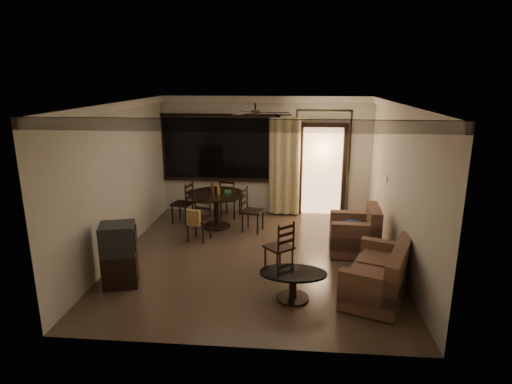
# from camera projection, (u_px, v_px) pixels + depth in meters

# --- Properties ---
(ground) EXTENTS (5.50, 5.50, 0.00)m
(ground) POSITION_uv_depth(u_px,v_px,m) (255.00, 257.00, 7.94)
(ground) COLOR #7F6651
(ground) RESTS_ON ground
(room_shell) EXTENTS (5.50, 6.70, 5.50)m
(room_shell) POSITION_uv_depth(u_px,v_px,m) (290.00, 145.00, 9.11)
(room_shell) COLOR beige
(room_shell) RESTS_ON ground
(dining_table) EXTENTS (1.23, 1.23, 0.99)m
(dining_table) POSITION_uv_depth(u_px,v_px,m) (216.00, 200.00, 9.36)
(dining_table) COLOR black
(dining_table) RESTS_ON ground
(dining_chair_west) EXTENTS (0.51, 0.51, 0.95)m
(dining_chair_west) POSITION_uv_depth(u_px,v_px,m) (183.00, 211.00, 9.72)
(dining_chair_west) COLOR black
(dining_chair_west) RESTS_ON ground
(dining_chair_east) EXTENTS (0.51, 0.51, 0.95)m
(dining_chair_east) POSITION_uv_depth(u_px,v_px,m) (252.00, 219.00, 9.18)
(dining_chair_east) COLOR black
(dining_chair_east) RESTS_ON ground
(dining_chair_south) EXTENTS (0.51, 0.55, 0.95)m
(dining_chair_south) POSITION_uv_depth(u_px,v_px,m) (199.00, 226.00, 8.66)
(dining_chair_south) COLOR black
(dining_chair_south) RESTS_ON ground
(dining_chair_north) EXTENTS (0.51, 0.51, 0.95)m
(dining_chair_north) POSITION_uv_depth(u_px,v_px,m) (230.00, 205.00, 10.13)
(dining_chair_north) COLOR black
(dining_chair_north) RESTS_ON ground
(tv_cabinet) EXTENTS (0.65, 0.61, 1.02)m
(tv_cabinet) POSITION_uv_depth(u_px,v_px,m) (119.00, 255.00, 6.76)
(tv_cabinet) COLOR black
(tv_cabinet) RESTS_ON ground
(sofa) EXTENTS (1.30, 1.70, 0.81)m
(sofa) POSITION_uv_depth(u_px,v_px,m) (381.00, 276.00, 6.46)
(sofa) COLOR #3F271D
(sofa) RESTS_ON ground
(armchair) EXTENTS (0.93, 0.93, 0.89)m
(armchair) POSITION_uv_depth(u_px,v_px,m) (357.00, 234.00, 8.03)
(armchair) COLOR #3F271D
(armchair) RESTS_ON ground
(coffee_table) EXTENTS (1.00, 0.60, 0.44)m
(coffee_table) POSITION_uv_depth(u_px,v_px,m) (293.00, 281.00, 6.36)
(coffee_table) COLOR black
(coffee_table) RESTS_ON ground
(side_chair) EXTENTS (0.57, 0.57, 0.92)m
(side_chair) POSITION_uv_depth(u_px,v_px,m) (279.00, 256.00, 7.29)
(side_chair) COLOR black
(side_chair) RESTS_ON ground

